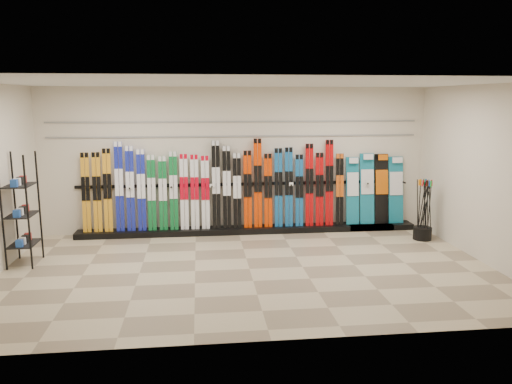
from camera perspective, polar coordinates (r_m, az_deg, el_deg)
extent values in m
plane|color=#87755D|center=(8.30, -0.75, -8.79)|extent=(8.00, 8.00, 0.00)
plane|color=beige|center=(10.40, -2.17, 3.64)|extent=(8.00, 0.00, 8.00)
plane|color=beige|center=(9.23, 24.78, 1.80)|extent=(0.00, 5.00, 5.00)
plane|color=silver|center=(7.84, -0.80, 12.39)|extent=(8.00, 8.00, 0.00)
cube|color=black|center=(10.47, -0.79, -4.33)|extent=(8.00, 0.40, 0.12)
cube|color=orange|center=(10.50, -18.87, -0.07)|extent=(0.17, 0.16, 1.59)
cube|color=orange|center=(10.46, -17.71, -0.04)|extent=(0.17, 0.16, 1.60)
cube|color=orange|center=(10.42, -16.61, 0.19)|extent=(0.17, 0.16, 1.67)
cube|color=#172195|center=(10.37, -15.36, 0.58)|extent=(0.17, 0.18, 1.80)
cube|color=#172195|center=(10.35, -14.18, 0.37)|extent=(0.17, 0.17, 1.72)
cube|color=#172195|center=(10.32, -12.97, 0.20)|extent=(0.17, 0.16, 1.65)
cube|color=#0E672C|center=(10.31, -11.84, -0.10)|extent=(0.17, 0.15, 1.53)
cube|color=#0E672C|center=(10.29, -10.59, -0.15)|extent=(0.17, 0.15, 1.50)
cube|color=#0E672C|center=(10.27, -9.40, 0.13)|extent=(0.17, 0.16, 1.59)
cube|color=white|center=(10.27, -8.22, 0.01)|extent=(0.17, 0.15, 1.54)
cube|color=white|center=(10.26, -7.02, -0.01)|extent=(0.17, 0.15, 1.53)
cube|color=white|center=(10.26, -5.81, -0.06)|extent=(0.17, 0.15, 1.50)
cube|color=black|center=(10.25, -4.59, 0.82)|extent=(0.17, 0.18, 1.80)
cube|color=black|center=(10.27, -3.36, 0.53)|extent=(0.17, 0.17, 1.69)
cube|color=black|center=(10.29, -2.17, 0.14)|extent=(0.17, 0.15, 1.55)
cube|color=#E43300|center=(10.31, -0.95, 0.31)|extent=(0.17, 0.16, 1.59)
cube|color=#E43300|center=(10.32, 0.21, 1.01)|extent=(0.17, 0.18, 1.84)
cube|color=#E43300|center=(10.36, 1.39, 0.17)|extent=(0.17, 0.15, 1.53)
cube|color=#125491|center=(10.38, 2.59, 0.50)|extent=(0.17, 0.16, 1.64)
cube|color=#125491|center=(10.42, 3.78, 0.56)|extent=(0.17, 0.16, 1.65)
cube|color=#125491|center=(10.47, 4.97, 0.17)|extent=(0.17, 0.15, 1.50)
cube|color=#B70609|center=(10.50, 6.12, 0.80)|extent=(0.17, 0.17, 1.72)
cube|color=#B70609|center=(10.56, 7.27, 0.30)|extent=(0.17, 0.15, 1.53)
cube|color=#B70609|center=(10.60, 8.38, 1.05)|extent=(0.17, 0.18, 1.80)
cube|color=black|center=(10.67, 9.55, 0.29)|extent=(0.17, 0.15, 1.51)
cube|color=#14728C|center=(10.82, 10.97, 0.14)|extent=(0.28, 0.22, 1.42)
cube|color=#14728C|center=(10.92, 12.57, 0.37)|extent=(0.31, 0.23, 1.50)
cube|color=black|center=(11.02, 14.14, 0.36)|extent=(0.30, 0.23, 1.48)
cube|color=#14728C|center=(11.14, 15.69, 0.23)|extent=(0.32, 0.22, 1.42)
cube|color=black|center=(9.18, -25.24, -1.81)|extent=(0.40, 0.60, 1.89)
cylinder|color=black|center=(10.49, 18.48, -4.50)|extent=(0.36, 0.36, 0.25)
cylinder|color=black|center=(10.33, 18.35, -1.95)|extent=(0.13, 0.04, 1.18)
cylinder|color=black|center=(10.39, 18.88, -1.91)|extent=(0.11, 0.14, 1.17)
cylinder|color=black|center=(10.49, 18.72, -1.78)|extent=(0.11, 0.07, 1.18)
cylinder|color=black|center=(10.50, 18.59, -1.76)|extent=(0.08, 0.16, 1.17)
cylinder|color=black|center=(10.36, 18.72, -1.93)|extent=(0.16, 0.15, 1.17)
cylinder|color=black|center=(10.44, 18.14, -1.81)|extent=(0.07, 0.13, 1.18)
cylinder|color=black|center=(10.40, 18.67, -1.88)|extent=(0.05, 0.07, 1.18)
cylinder|color=black|center=(10.32, 19.18, -2.01)|extent=(0.06, 0.06, 1.18)
cylinder|color=black|center=(10.43, 19.26, -1.88)|extent=(0.11, 0.08, 1.18)
cylinder|color=black|center=(10.40, 17.98, -1.84)|extent=(0.08, 0.06, 1.18)
cylinder|color=black|center=(10.36, 19.01, -1.94)|extent=(0.13, 0.06, 1.18)
cylinder|color=black|center=(10.39, 18.79, -1.90)|extent=(0.12, 0.09, 1.18)
cube|color=gray|center=(10.33, -2.18, 6.38)|extent=(7.60, 0.02, 0.03)
cube|color=gray|center=(10.31, -2.19, 8.05)|extent=(7.60, 0.02, 0.03)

